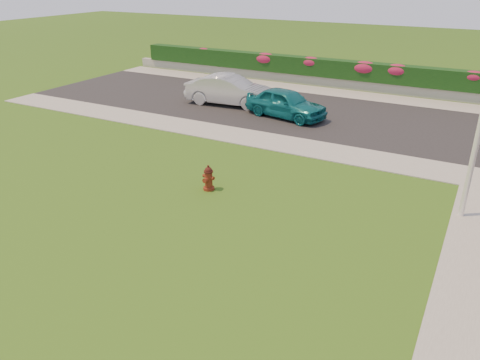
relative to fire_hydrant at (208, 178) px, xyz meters
The scene contains 15 objects.
ground 3.89m from the fire_hydrant, 67.41° to the right, with size 120.00×120.00×0.00m, color black.
street_far 11.01m from the fire_hydrant, 108.62° to the left, with size 26.00×8.00×0.04m, color black.
sidewalk_far 7.07m from the fire_hydrant, 129.75° to the left, with size 24.00×2.00×0.04m, color gray.
sidewalk_beyond 15.44m from the fire_hydrant, 88.20° to the left, with size 34.00×2.00×0.04m, color gray.
retaining_wall 16.94m from the fire_hydrant, 88.36° to the left, with size 34.00×0.40×0.60m, color gray.
hedge 17.05m from the fire_hydrant, 88.37° to the left, with size 32.00×0.90×1.10m, color black.
fire_hydrant is the anchor object (origin of this frame).
sedan_teal 9.17m from the fire_hydrant, 96.92° to the left, with size 1.71×4.24×1.45m, color #0D5F67.
sedan_silver 10.96m from the fire_hydrant, 115.87° to the left, with size 1.69×4.86×1.60m, color #ABAFB3.
flower_clump_a 20.19m from the fire_hydrant, 122.90° to the left, with size 1.07×0.69×0.54m, color #A31C47.
flower_clump_b 17.99m from the fire_hydrant, 109.53° to the left, with size 1.51×0.97×0.75m, color #A31C47.
flower_clump_c 17.18m from the fire_hydrant, 99.29° to the left, with size 1.33×0.86×0.67m, color #A31C47.
flower_clump_d 16.97m from the fire_hydrant, 87.53° to the left, with size 1.56×1.00×0.78m, color #A31C47.
flower_clump_e 17.17m from the fire_hydrant, 81.05° to the left, with size 1.45×0.93×0.72m, color #A31C47.
flower_clump_f 18.28m from the fire_hydrant, 68.04° to the left, with size 1.27×0.82×0.64m, color #A31C47.
Camera 1 is at (6.32, -8.59, 6.83)m, focal length 35.00 mm.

